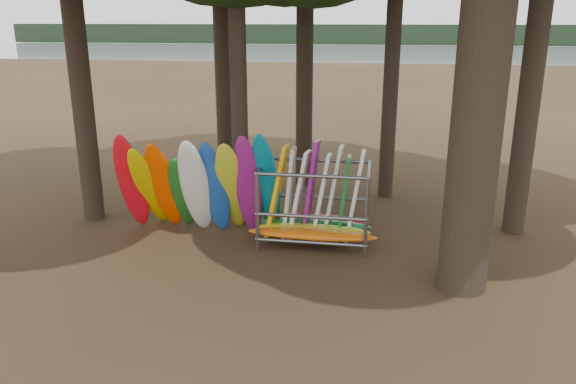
# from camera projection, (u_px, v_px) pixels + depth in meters

# --- Properties ---
(ground) EXTENTS (120.00, 120.00, 0.00)m
(ground) POSITION_uv_depth(u_px,v_px,m) (271.00, 272.00, 12.46)
(ground) COLOR #47331E
(ground) RESTS_ON ground
(lake) EXTENTS (160.00, 160.00, 0.00)m
(lake) POSITION_uv_depth(u_px,v_px,m) (365.00, 63.00, 68.97)
(lake) COLOR gray
(lake) RESTS_ON ground
(far_shore) EXTENTS (160.00, 4.00, 4.00)m
(far_shore) POSITION_uv_depth(u_px,v_px,m) (373.00, 35.00, 115.46)
(far_shore) COLOR black
(far_shore) RESTS_ON ground
(kayak_row) EXTENTS (4.28, 1.99, 3.02)m
(kayak_row) POSITION_uv_depth(u_px,v_px,m) (195.00, 187.00, 14.18)
(kayak_row) COLOR red
(kayak_row) RESTS_ON ground
(storage_rack) EXTENTS (3.14, 1.60, 2.55)m
(storage_rack) POSITION_uv_depth(u_px,v_px,m) (315.00, 207.00, 13.82)
(storage_rack) COLOR slate
(storage_rack) RESTS_ON ground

